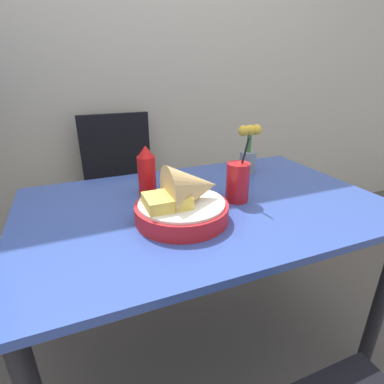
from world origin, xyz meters
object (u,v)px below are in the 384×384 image
object	(u,v)px
ketchup_bottle	(147,171)
flower_vase	(248,151)
food_basket	(185,201)
chair_far_window	(121,182)
drink_cup	(238,183)

from	to	relation	value
ketchup_bottle	flower_vase	distance (m)	0.48
ketchup_bottle	food_basket	bearing A→B (deg)	-76.72
chair_far_window	flower_vase	xyz separation A→B (m)	(0.48, -0.59, 0.29)
food_basket	flower_vase	size ratio (longest dim) A/B	1.35
chair_far_window	ketchup_bottle	xyz separation A→B (m)	(0.00, -0.66, 0.28)
chair_far_window	drink_cup	world-z (taller)	drink_cup
food_basket	drink_cup	distance (m)	0.23
chair_far_window	flower_vase	bearing A→B (deg)	-50.91
food_basket	ketchup_bottle	world-z (taller)	ketchup_bottle
food_basket	drink_cup	size ratio (longest dim) A/B	1.23
drink_cup	flower_vase	size ratio (longest dim) A/B	1.10
chair_far_window	food_basket	xyz separation A→B (m)	(0.06, -0.90, 0.25)
drink_cup	chair_far_window	bearing A→B (deg)	108.42
chair_far_window	ketchup_bottle	bearing A→B (deg)	-89.90
ketchup_bottle	flower_vase	xyz separation A→B (m)	(0.48, 0.07, 0.01)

